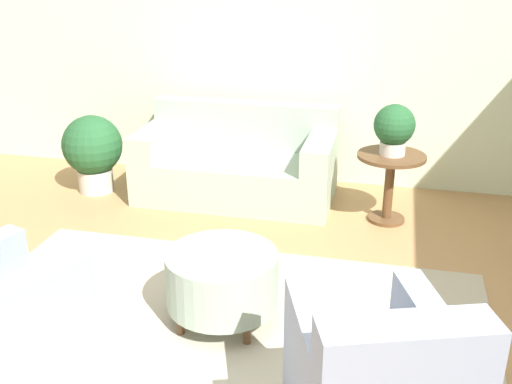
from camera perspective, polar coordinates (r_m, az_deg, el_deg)
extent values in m
plane|color=#AD7F51|center=(3.74, -4.29, -13.65)|extent=(16.00, 16.00, 0.00)
cube|color=beige|center=(5.89, 3.89, 14.41)|extent=(9.63, 0.12, 2.80)
cube|color=#B2A893|center=(3.74, -4.29, -13.59)|extent=(3.37, 2.30, 0.01)
cube|color=#9EB29E|center=(5.62, -1.86, 1.43)|extent=(1.80, 0.91, 0.40)
cube|color=#9EB29E|center=(5.82, -0.99, 6.50)|extent=(1.80, 0.20, 0.43)
cube|color=#9EB29E|center=(5.74, -9.52, 4.96)|extent=(0.24, 0.87, 0.24)
cube|color=#9EB29E|center=(5.35, 6.16, 3.88)|extent=(0.24, 0.87, 0.24)
cube|color=brown|center=(5.30, -3.03, -1.88)|extent=(1.62, 0.05, 0.06)
cube|color=#8E99B2|center=(3.16, -21.37, -10.14)|extent=(0.40, 0.80, 0.26)
cube|color=brown|center=(3.82, -18.24, -13.33)|extent=(0.60, 0.25, 0.06)
cube|color=#8E99B2|center=(2.44, 13.90, -16.63)|extent=(0.71, 0.42, 0.47)
cube|color=#8E99B2|center=(2.85, 16.68, -13.36)|extent=(0.40, 0.80, 0.26)
cube|color=#8E99B2|center=(2.70, 5.59, -14.61)|extent=(0.40, 0.80, 0.26)
cylinder|color=#9EB29E|center=(3.73, -3.24, -8.23)|extent=(0.69, 0.69, 0.34)
cylinder|color=brown|center=(3.75, -7.21, -12.42)|extent=(0.05, 0.05, 0.12)
cylinder|color=brown|center=(3.64, -0.87, -13.37)|extent=(0.05, 0.05, 0.12)
cylinder|color=brown|center=(4.08, -5.19, -9.23)|extent=(0.05, 0.05, 0.12)
cylinder|color=brown|center=(3.98, 0.61, -9.98)|extent=(0.05, 0.05, 0.12)
cylinder|color=brown|center=(5.12, 12.79, 3.35)|extent=(0.57, 0.57, 0.03)
cylinder|color=brown|center=(5.22, 12.52, 0.22)|extent=(0.08, 0.08, 0.57)
cylinder|color=brown|center=(5.32, 12.28, -2.48)|extent=(0.31, 0.31, 0.03)
cylinder|color=beige|center=(5.10, 12.86, 4.10)|extent=(0.21, 0.21, 0.11)
sphere|color=#23562D|center=(5.04, 13.05, 6.25)|extent=(0.34, 0.34, 0.34)
cylinder|color=beige|center=(6.01, -15.00, 1.14)|extent=(0.33, 0.33, 0.22)
sphere|color=#23562D|center=(5.90, -15.33, 4.33)|extent=(0.57, 0.57, 0.57)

